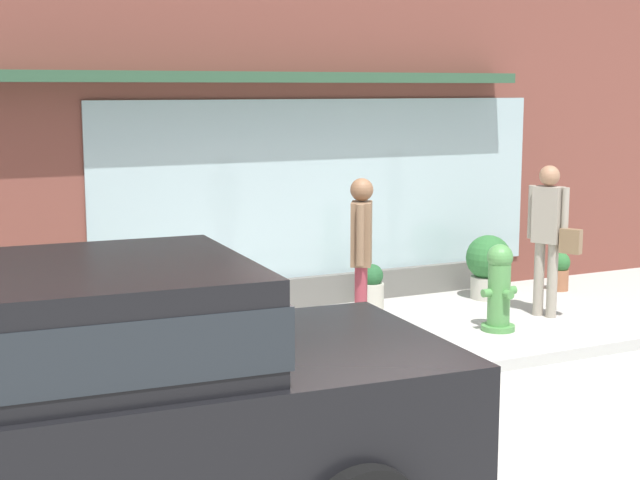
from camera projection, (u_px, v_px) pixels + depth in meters
name	position (u px, v px, depth m)	size (l,w,h in m)	color
ground_plane	(398.00, 377.00, 8.73)	(60.00, 60.00, 0.00)	#B2AFA8
curb_strip	(409.00, 376.00, 8.54)	(14.00, 0.24, 0.12)	#B2B2AD
storefront	(262.00, 104.00, 11.17)	(14.00, 0.81, 4.97)	brown
fire_hydrant	(499.00, 287.00, 10.32)	(0.43, 0.40, 0.96)	#4C8C47
pedestrian_with_handbag	(549.00, 229.00, 10.86)	(0.36, 0.64, 1.76)	#9E9384
pedestrian_passerby	(361.00, 249.00, 9.55)	(0.33, 0.42, 1.74)	#8E333D
parked_car_black	(55.00, 398.00, 5.18)	(4.52, 2.17, 1.68)	black
potted_plant_window_left	(372.00, 287.00, 11.37)	(0.29, 0.29, 0.55)	#B7B2A3
potted_plant_trailing_edge	(488.00, 264.00, 11.90)	(0.57, 0.57, 0.81)	#B7B2A3
potted_plant_window_right	(559.00, 270.00, 12.40)	(0.28, 0.28, 0.51)	#9E6042
potted_plant_by_entrance	(78.00, 315.00, 9.75)	(0.45, 0.45, 0.62)	#33473D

